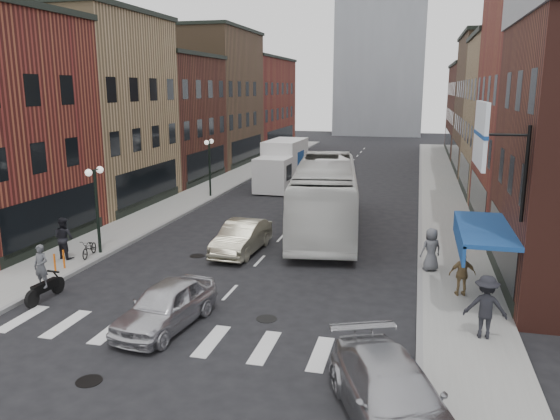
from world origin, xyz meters
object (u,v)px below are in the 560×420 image
(ped_right_c, at_px, (431,249))
(transit_bus, at_px, (325,196))
(streetlamp_far, at_px, (209,157))
(curb_car, at_px, (393,397))
(sedan_left_near, at_px, (166,305))
(bike_rack, at_px, (59,261))
(streetlamp_near, at_px, (96,194))
(box_truck, at_px, (282,164))
(ped_right_b, at_px, (462,274))
(ped_left_solo, at_px, (64,238))
(ped_right_a, at_px, (486,307))
(motorcycle_rider, at_px, (43,275))
(sedan_left_far, at_px, (242,237))
(parked_bicycle, at_px, (89,248))
(billboard_sign, at_px, (483,137))

(ped_right_c, bearing_deg, transit_bus, -76.34)
(streetlamp_far, distance_m, curb_car, 27.79)
(sedan_left_near, distance_m, ped_right_c, 11.25)
(bike_rack, height_order, transit_bus, transit_bus)
(streetlamp_near, height_order, streetlamp_far, same)
(box_truck, xyz_separation_m, ped_right_b, (12.02, -21.06, -0.80))
(ped_right_b, bearing_deg, ped_left_solo, -13.55)
(streetlamp_near, xyz_separation_m, streetlamp_far, (0.00, 14.00, 0.00))
(ped_right_a, bearing_deg, bike_rack, -5.77)
(streetlamp_near, height_order, motorcycle_rider, streetlamp_near)
(sedan_left_far, bearing_deg, box_truck, 100.64)
(streetlamp_far, distance_m, parked_bicycle, 14.87)
(motorcycle_rider, xyz_separation_m, ped_right_b, (14.76, 3.88, -0.02))
(transit_bus, distance_m, curb_car, 17.92)
(curb_car, bearing_deg, ped_right_b, 53.66)
(bike_rack, relative_size, curb_car, 0.16)
(transit_bus, bearing_deg, ped_right_c, -56.11)
(sedan_left_far, xyz_separation_m, curb_car, (7.55, -12.03, 0.00))
(billboard_sign, height_order, sedan_left_near, billboard_sign)
(streetlamp_near, xyz_separation_m, bike_rack, (-0.20, -2.70, -2.36))
(motorcycle_rider, bearing_deg, box_truck, 89.03)
(curb_car, bearing_deg, streetlamp_far, 97.21)
(motorcycle_rider, distance_m, sedan_left_near, 5.41)
(sedan_left_far, xyz_separation_m, ped_right_a, (10.05, -6.98, 0.39))
(box_truck, bearing_deg, parked_bicycle, -99.29)
(ped_right_a, bearing_deg, ped_right_b, -80.89)
(bike_rack, height_order, parked_bicycle, bike_rack)
(box_truck, xyz_separation_m, sedan_left_near, (2.57, -25.92, -1.02))
(sedan_left_near, height_order, parked_bicycle, sedan_left_near)
(billboard_sign, xyz_separation_m, ped_right_b, (-0.13, 1.97, -5.16))
(streetlamp_near, bearing_deg, sedan_left_near, -44.86)
(box_truck, bearing_deg, sedan_left_far, -80.47)
(parked_bicycle, height_order, ped_right_b, ped_right_b)
(box_truck, distance_m, parked_bicycle, 20.63)
(streetlamp_far, bearing_deg, bike_rack, -90.69)
(sedan_left_far, bearing_deg, bike_rack, -141.03)
(box_truck, distance_m, motorcycle_rider, 25.11)
(sedan_left_far, distance_m, ped_right_b, 10.25)
(bike_rack, height_order, sedan_left_far, sedan_left_far)
(curb_car, bearing_deg, sedan_left_near, 131.05)
(curb_car, bearing_deg, streetlamp_near, 121.33)
(transit_bus, relative_size, parked_bicycle, 8.99)
(box_truck, height_order, sedan_left_far, box_truck)
(box_truck, relative_size, sedan_left_far, 1.82)
(sedan_left_far, height_order, ped_right_c, ped_right_c)
(curb_car, xyz_separation_m, ped_left_solo, (-14.81, 8.86, 0.34))
(streetlamp_near, relative_size, sedan_left_near, 0.94)
(motorcycle_rider, xyz_separation_m, sedan_left_near, (5.32, -0.97, -0.25))
(bike_rack, distance_m, parked_bicycle, 2.03)
(streetlamp_far, xyz_separation_m, ped_right_b, (15.86, -15.53, -1.94))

